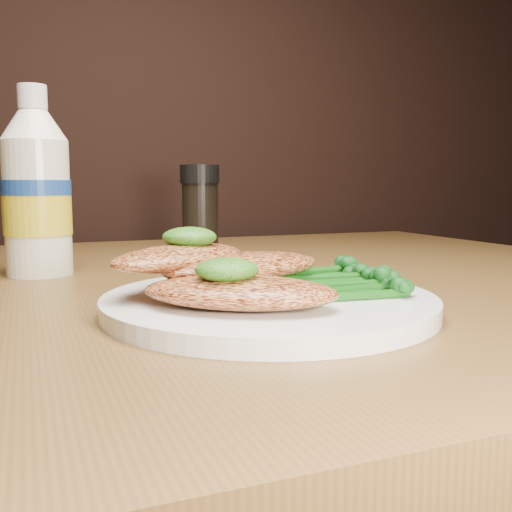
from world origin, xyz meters
name	(u,v)px	position (x,y,z in m)	size (l,w,h in m)	color
plate	(269,303)	(0.08, 0.88, 0.76)	(0.24, 0.24, 0.01)	white
chicken_front	(240,292)	(0.04, 0.84, 0.77)	(0.13, 0.07, 0.02)	#CA7D40
chicken_mid	(243,266)	(0.07, 0.89, 0.78)	(0.13, 0.07, 0.02)	#CA7D40
chicken_back	(180,257)	(0.02, 0.91, 0.79)	(0.12, 0.06, 0.02)	#CA7D40
pesto_front	(227,270)	(0.04, 0.84, 0.79)	(0.04, 0.04, 0.02)	#073208
pesto_back	(189,237)	(0.03, 0.92, 0.80)	(0.04, 0.04, 0.02)	#073208
broccolini_bundle	(329,279)	(0.13, 0.88, 0.77)	(0.12, 0.09, 0.02)	#144F11
mayo_bottle	(36,182)	(-0.07, 1.12, 0.85)	(0.07, 0.07, 0.19)	white
pepper_grinder	(200,213)	(0.11, 1.17, 0.81)	(0.05, 0.05, 0.12)	black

